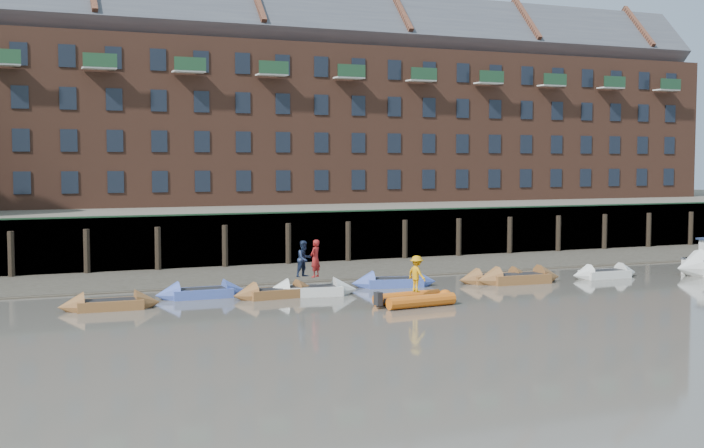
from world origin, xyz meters
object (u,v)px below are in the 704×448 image
rowboat_4 (394,282)px  rowboat_7 (605,274)px  rowboat_3 (311,291)px  rib_tender (417,299)px  rowboat_2 (276,293)px  person_rib_crew (417,274)px  person_rower_b (304,259)px  rowboat_1 (202,293)px  rowboat_0 (110,304)px  rowboat_5 (496,278)px  rowboat_6 (518,278)px  person_rower_a (315,258)px

rowboat_4 → rowboat_7: bearing=4.6°
rowboat_3 → rib_tender: size_ratio=1.24×
rowboat_2 → rowboat_4: (6.69, 1.15, 0.01)m
person_rib_crew → person_rower_b: bearing=24.5°
rowboat_7 → person_rib_crew: (-13.77, -4.31, 1.20)m
rowboat_7 → rowboat_4: bearing=174.2°
rowboat_3 → rowboat_1: bearing=174.3°
rowboat_0 → rowboat_5: (20.03, 0.93, -0.00)m
rowboat_6 → person_rib_crew: (-8.14, -4.28, 1.16)m
rowboat_2 → rowboat_6: (13.31, -0.18, 0.03)m
person_rib_crew → rowboat_5: bearing=-68.8°
rowboat_1 → rowboat_3: bearing=-14.6°
rowboat_2 → rowboat_6: bearing=-6.0°
person_rower_a → rowboat_2: bearing=-40.3°
rowboat_6 → rowboat_4: bearing=171.8°
rowboat_3 → person_rower_a: bearing=-7.0°
rowboat_3 → person_rower_a: (0.19, -0.05, 1.55)m
rowboat_6 → rowboat_1: bearing=178.0°
person_rib_crew → rowboat_4: bearing=-28.6°
rowboat_5 → person_rower_a: person_rower_a is taller
rowboat_6 → person_rib_crew: 9.27m
rowboat_7 → person_rib_crew: person_rib_crew is taller
rowboat_0 → rowboat_3: rowboat_3 is taller
rowboat_7 → rib_tender: (-13.75, -4.32, 0.06)m
rowboat_7 → rib_tender: rowboat_7 is taller
rowboat_4 → rowboat_6: size_ratio=0.92×
person_rower_a → person_rower_b: (-0.46, 0.29, -0.02)m
rowboat_6 → rowboat_7: bearing=3.4°
rowboat_2 → rowboat_4: bearing=4.6°
rowboat_4 → rowboat_6: bearing=-0.6°
rowboat_2 → rib_tender: rowboat_2 is taller
rowboat_7 → rowboat_0: bearing=-179.1°
rowboat_2 → rowboat_7: 18.94m
rowboat_7 → rowboat_3: bearing=179.8°
rowboat_1 → person_rib_crew: bearing=-34.4°
rowboat_7 → person_rower_a: 17.06m
rowboat_6 → person_rower_b: 11.92m
rowboat_3 → rib_tender: (3.42, -4.48, 0.05)m
rowboat_3 → rowboat_7: (17.17, -0.16, -0.01)m
rowboat_6 → rib_tender: (-8.13, -4.30, 0.02)m
rowboat_7 → rowboat_6: bearing=-179.4°
rowboat_2 → rowboat_6: rowboat_6 is taller
rowboat_0 → rowboat_4: bearing=7.9°
rowboat_2 → rib_tender: bearing=-46.0°
person_rib_crew → rowboat_3: bearing=23.9°
rowboat_1 → rowboat_6: bearing=-5.2°
rowboat_1 → rowboat_7: (22.20, -1.48, -0.01)m
rowboat_4 → person_rib_crew: bearing=-94.4°
rowboat_7 → person_rower_a: person_rower_a is taller
rowboat_2 → rowboat_3: bearing=-4.8°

